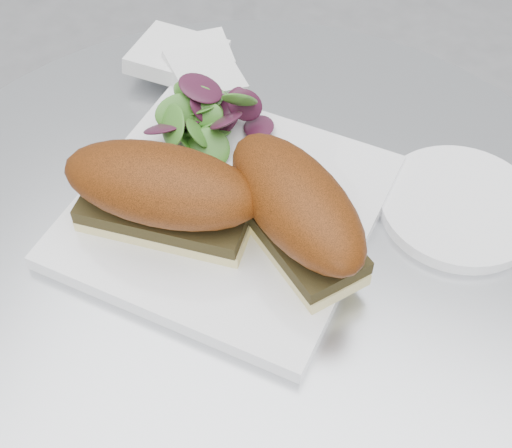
% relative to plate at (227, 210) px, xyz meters
% --- Properties ---
extents(table, '(0.70, 0.70, 0.73)m').
position_rel_plate_xyz_m(table, '(0.03, -0.04, -0.25)').
color(table, silver).
rests_on(table, ground).
extents(plate, '(0.27, 0.27, 0.02)m').
position_rel_plate_xyz_m(plate, '(0.00, 0.00, 0.00)').
color(plate, white).
rests_on(plate, table).
extents(sandwich_left, '(0.18, 0.09, 0.08)m').
position_rel_plate_xyz_m(sandwich_left, '(-0.04, -0.04, 0.05)').
color(sandwich_left, beige).
rests_on(sandwich_left, plate).
extents(sandwich_right, '(0.18, 0.16, 0.08)m').
position_rel_plate_xyz_m(sandwich_right, '(0.07, -0.02, 0.05)').
color(sandwich_right, beige).
rests_on(sandwich_right, plate).
extents(salad, '(0.10, 0.10, 0.05)m').
position_rel_plate_xyz_m(salad, '(-0.05, 0.08, 0.03)').
color(salad, '#45882C').
rests_on(salad, plate).
extents(napkin, '(0.15, 0.15, 0.02)m').
position_rel_plate_xyz_m(napkin, '(-0.11, 0.17, 0.00)').
color(napkin, white).
rests_on(napkin, table).
extents(saucer, '(0.15, 0.15, 0.01)m').
position_rel_plate_xyz_m(saucer, '(0.20, 0.08, -0.00)').
color(saucer, white).
rests_on(saucer, table).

